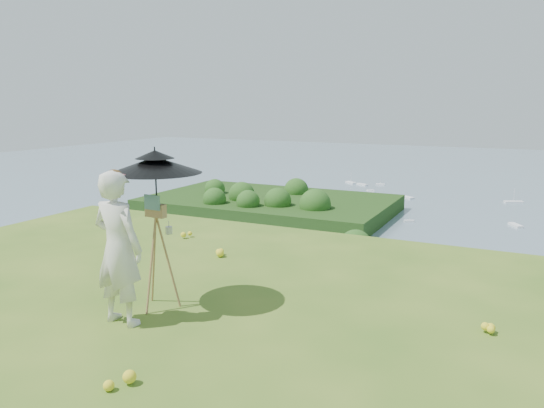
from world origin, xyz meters
The scene contains 11 objects.
shoreline_tier centered at (0.00, 75.00, -36.00)m, with size 170.00×28.00×8.00m, color #685F53.
bay_water centered at (0.00, 240.00, -34.00)m, with size 700.00×700.00×0.00m, color slate.
peninsula centered at (-75.00, 155.00, -29.00)m, with size 90.00×60.00×12.00m, color #1C3A10, non-canonical shape.
slope_trees centered at (0.00, 35.00, -15.00)m, with size 110.00×50.00×6.00m, color #195018, non-canonical shape.
harbor_town centered at (0.00, 75.00, -29.50)m, with size 110.00×22.00×5.00m, color beige, non-canonical shape.
moored_boats centered at (-12.50, 161.00, -33.65)m, with size 140.00×140.00×0.70m, color white, non-canonical shape.
wildflowers centered at (0.00, 0.25, 0.06)m, with size 10.00×10.50×0.12m, color yellow, non-canonical shape.
painter centered at (-1.20, 1.58, 0.93)m, with size 0.68×0.45×1.86m, color silver.
field_easel centered at (-1.10, 2.19, 0.75)m, with size 0.57×0.57×1.49m, color #8D5E3B, non-canonical shape.
sun_umbrella centered at (-1.11, 2.22, 1.66)m, with size 1.16×1.16×0.86m, color black, non-canonical shape.
painter_cap centered at (-1.20, 1.58, 1.81)m, with size 0.21×0.25×0.10m, color #DE7A7D, non-canonical shape.
Camera 1 is at (3.09, -3.04, 2.63)m, focal length 35.00 mm.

